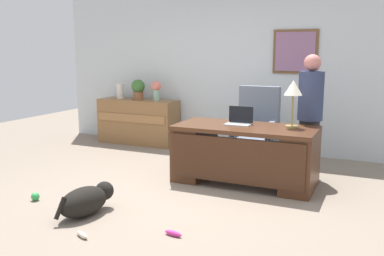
{
  "coord_description": "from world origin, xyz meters",
  "views": [
    {
      "loc": [
        2.14,
        -4.26,
        1.66
      ],
      "look_at": [
        0.06,
        0.3,
        0.75
      ],
      "focal_mm": 39.84,
      "sensor_mm": 36.0,
      "label": 1
    }
  ],
  "objects": [
    {
      "name": "desk",
      "position": [
        0.57,
        0.75,
        0.4
      ],
      "size": [
        1.75,
        0.82,
        0.74
      ],
      "color": "#4C2B19",
      "rests_on": "ground_plane"
    },
    {
      "name": "person_standing",
      "position": [
        1.26,
        1.33,
        0.83
      ],
      "size": [
        0.32,
        0.32,
        1.62
      ],
      "color": "#262323",
      "rests_on": "ground_plane"
    },
    {
      "name": "dog_lying",
      "position": [
        -0.57,
        -0.94,
        0.16
      ],
      "size": [
        0.41,
        0.73,
        0.3
      ],
      "color": "black",
      "rests_on": "ground_plane"
    },
    {
      "name": "ground_plane",
      "position": [
        0.0,
        0.0,
        0.0
      ],
      "size": [
        12.0,
        12.0,
        0.0
      ],
      "primitive_type": "plane",
      "color": "gray"
    },
    {
      "name": "laptop",
      "position": [
        0.47,
        0.86,
        0.79
      ],
      "size": [
        0.32,
        0.22,
        0.22
      ],
      "color": "#B2B5BA",
      "rests_on": "desk"
    },
    {
      "name": "credenza",
      "position": [
        -1.9,
        2.25,
        0.4
      ],
      "size": [
        1.46,
        0.5,
        0.8
      ],
      "color": "olive",
      "rests_on": "ground_plane"
    },
    {
      "name": "desk_lamp",
      "position": [
        1.12,
        0.91,
        1.19
      ],
      "size": [
        0.22,
        0.22,
        0.58
      ],
      "color": "#9E8447",
      "rests_on": "desk"
    },
    {
      "name": "back_wall",
      "position": [
        0.01,
        2.6,
        1.35
      ],
      "size": [
        7.0,
        0.16,
        2.7
      ],
      "color": "silver",
      "rests_on": "ground_plane"
    },
    {
      "name": "vase_with_flowers",
      "position": [
        -1.52,
        2.25,
        1.0
      ],
      "size": [
        0.17,
        0.17,
        0.34
      ],
      "color": "#91BCA1",
      "rests_on": "credenza"
    },
    {
      "name": "potted_plant",
      "position": [
        -1.89,
        2.25,
        0.99
      ],
      "size": [
        0.24,
        0.24,
        0.36
      ],
      "color": "brown",
      "rests_on": "credenza"
    },
    {
      "name": "dog_toy_bone",
      "position": [
        0.47,
        -1.02,
        0.03
      ],
      "size": [
        0.18,
        0.07,
        0.05
      ],
      "primitive_type": "ellipsoid",
      "rotation": [
        0.0,
        0.0,
        3.01
      ],
      "color": "#D8338C",
      "rests_on": "ground_plane"
    },
    {
      "name": "dog_toy_plush",
      "position": [
        -0.26,
        -1.39,
        0.03
      ],
      "size": [
        0.18,
        0.12,
        0.05
      ],
      "primitive_type": "ellipsoid",
      "rotation": [
        0.0,
        0.0,
        5.87
      ],
      "color": "beige",
      "rests_on": "ground_plane"
    },
    {
      "name": "dog_toy_ball",
      "position": [
        -1.36,
        -0.84,
        0.05
      ],
      "size": [
        0.09,
        0.09,
        0.09
      ],
      "primitive_type": "sphere",
      "color": "green",
      "rests_on": "ground_plane"
    },
    {
      "name": "armchair",
      "position": [
        0.46,
        1.66,
        0.51
      ],
      "size": [
        0.6,
        0.59,
        1.15
      ],
      "color": "slate",
      "rests_on": "ground_plane"
    },
    {
      "name": "vase_empty",
      "position": [
        -2.28,
        2.25,
        0.93
      ],
      "size": [
        0.13,
        0.13,
        0.27
      ],
      "primitive_type": "cylinder",
      "color": "silver",
      "rests_on": "credenza"
    }
  ]
}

